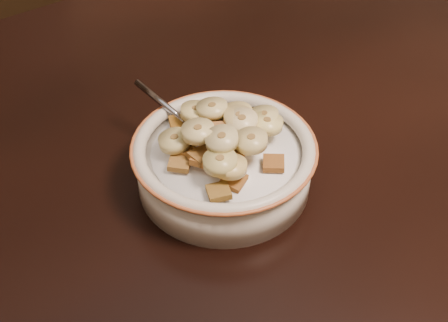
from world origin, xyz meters
TOP-DOWN VIEW (x-y plane):
  - table at (0.00, 0.00)m, footprint 1.40×0.90m
  - chair at (0.08, 0.49)m, footprint 0.51×0.51m
  - cereal_bowl at (0.18, -0.02)m, footprint 0.17×0.17m
  - milk at (0.18, -0.02)m, footprint 0.14×0.14m
  - spoon at (0.17, 0.00)m, footprint 0.04×0.05m
  - cereal_square_0 at (0.13, -0.02)m, footprint 0.03×0.03m
  - cereal_square_1 at (0.18, 0.02)m, footprint 0.03×0.03m
  - cereal_square_2 at (0.16, 0.03)m, footprint 0.03×0.03m
  - cereal_square_3 at (0.18, 0.03)m, footprint 0.02×0.02m
  - cereal_square_4 at (0.20, -0.07)m, footprint 0.03×0.03m
  - cereal_square_5 at (0.19, 0.01)m, footprint 0.02×0.02m
  - cereal_square_6 at (0.14, -0.00)m, footprint 0.03×0.03m
  - cereal_square_7 at (0.16, -0.00)m, footprint 0.02×0.02m
  - cereal_square_8 at (0.16, -0.06)m, footprint 0.03×0.03m
  - cereal_square_9 at (0.17, -0.02)m, footprint 0.03×0.03m
  - cereal_square_10 at (0.20, -0.02)m, footprint 0.02×0.03m
  - cereal_square_11 at (0.15, -0.03)m, footprint 0.02×0.02m
  - cereal_square_12 at (0.18, 0.03)m, footprint 0.02×0.02m
  - cereal_square_13 at (0.20, -0.01)m, footprint 0.03×0.03m
  - cereal_square_14 at (0.17, 0.02)m, footprint 0.02×0.02m
  - cereal_square_15 at (0.19, -0.00)m, footprint 0.02×0.02m
  - cereal_square_16 at (0.15, -0.03)m, footprint 0.03×0.03m
  - cereal_square_17 at (0.20, 0.01)m, footprint 0.02×0.02m
  - cereal_square_18 at (0.18, 0.02)m, footprint 0.02×0.02m
  - cereal_square_19 at (0.20, -0.03)m, footprint 0.03×0.03m
  - cereal_square_20 at (0.17, -0.04)m, footprint 0.03×0.03m
  - cereal_square_21 at (0.14, -0.07)m, footprint 0.03×0.03m
  - banana_slice_0 at (0.14, 0.00)m, footprint 0.04×0.04m
  - banana_slice_1 at (0.18, 0.02)m, footprint 0.04×0.04m
  - banana_slice_2 at (0.15, -0.01)m, footprint 0.04×0.04m
  - banana_slice_3 at (0.16, -0.06)m, footprint 0.03×0.03m
  - banana_slice_4 at (0.23, -0.02)m, footprint 0.04×0.04m
  - banana_slice_5 at (0.19, 0.01)m, footprint 0.04×0.04m
  - banana_slice_6 at (0.20, -0.01)m, footprint 0.04×0.04m
  - banana_slice_7 at (0.19, -0.05)m, footprint 0.04×0.04m
  - banana_slice_8 at (0.15, -0.05)m, footprint 0.04×0.04m
  - banana_slice_9 at (0.20, -0.02)m, footprint 0.03×0.03m
  - banana_slice_10 at (0.22, -0.03)m, footprint 0.04×0.04m
  - banana_slice_11 at (0.16, -0.04)m, footprint 0.04×0.04m
  - banana_slice_12 at (0.20, -0.02)m, footprint 0.04×0.04m

SIDE VIEW (x-z plane):
  - chair at x=0.08m, z-range 0.00..1.05m
  - table at x=0.00m, z-range 0.71..0.75m
  - cereal_bowl at x=0.18m, z-range 0.75..0.79m
  - milk at x=0.18m, z-range 0.79..0.79m
  - spoon at x=0.17m, z-range 0.79..0.80m
  - cereal_square_8 at x=0.16m, z-range 0.79..0.80m
  - cereal_square_4 at x=0.20m, z-range 0.79..0.80m
  - cereal_square_14 at x=0.17m, z-range 0.79..0.80m
  - cereal_square_2 at x=0.16m, z-range 0.79..0.80m
  - cereal_square_21 at x=0.14m, z-range 0.80..0.80m
  - cereal_square_0 at x=0.13m, z-range 0.80..0.80m
  - cereal_square_1 at x=0.18m, z-range 0.79..0.81m
  - cereal_square_12 at x=0.18m, z-range 0.80..0.81m
  - cereal_square_3 at x=0.18m, z-range 0.80..0.80m
  - cereal_square_6 at x=0.14m, z-range 0.80..0.81m
  - cereal_square_18 at x=0.18m, z-range 0.80..0.81m
  - cereal_square_17 at x=0.20m, z-range 0.80..0.81m
  - cereal_square_16 at x=0.15m, z-range 0.80..0.81m
  - cereal_square_5 at x=0.19m, z-range 0.80..0.81m
  - cereal_square_11 at x=0.15m, z-range 0.80..0.81m
  - cereal_square_20 at x=0.17m, z-range 0.80..0.81m
  - cereal_square_15 at x=0.19m, z-range 0.80..0.81m
  - cereal_square_10 at x=0.20m, z-range 0.80..0.81m
  - cereal_square_13 at x=0.20m, z-range 0.80..0.82m
  - cereal_square_7 at x=0.16m, z-range 0.81..0.81m
  - cereal_square_19 at x=0.20m, z-range 0.80..0.81m
  - banana_slice_0 at x=0.14m, z-range 0.80..0.82m
  - banana_slice_3 at x=0.16m, z-range 0.80..0.82m
  - banana_slice_4 at x=0.23m, z-range 0.80..0.82m
  - banana_slice_1 at x=0.18m, z-range 0.81..0.82m
  - banana_slice_10 at x=0.22m, z-range 0.81..0.82m
  - cereal_square_9 at x=0.17m, z-range 0.81..0.82m
  - banana_slice_6 at x=0.20m, z-range 0.81..0.82m
  - banana_slice_8 at x=0.15m, z-range 0.81..0.82m
  - banana_slice_12 at x=0.20m, z-range 0.81..0.83m
  - banana_slice_7 at x=0.19m, z-range 0.81..0.83m
  - banana_slice_9 at x=0.20m, z-range 0.81..0.83m
  - banana_slice_5 at x=0.19m, z-range 0.81..0.83m
  - banana_slice_2 at x=0.15m, z-range 0.82..0.83m
  - banana_slice_11 at x=0.16m, z-range 0.82..0.83m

